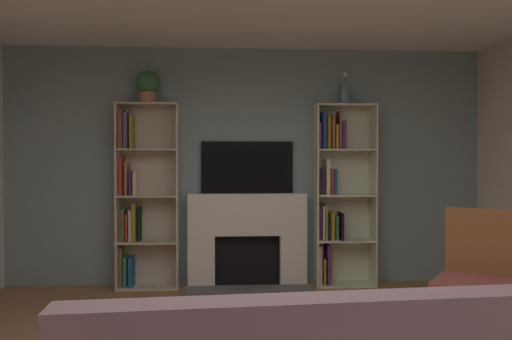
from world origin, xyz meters
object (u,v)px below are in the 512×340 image
at_px(bookshelf_right, 336,194).
at_px(armchair, 478,275).
at_px(tv, 247,167).
at_px(potted_plant, 148,86).
at_px(bookshelf_left, 141,196).
at_px(vase_with_flowers, 345,94).
at_px(fireplace, 247,237).

xyz_separation_m(bookshelf_right, armchair, (0.71, -1.83, -0.53)).
bearing_deg(tv, potted_plant, -173.91).
height_order(bookshelf_left, armchair, bookshelf_left).
bearing_deg(bookshelf_left, vase_with_flowers, -1.28).
bearing_deg(bookshelf_left, potted_plant, -30.52).
bearing_deg(fireplace, bookshelf_right, -0.10).
relative_size(vase_with_flowers, armchair, 0.36).
relative_size(bookshelf_left, bookshelf_right, 1.00).
distance_m(tv, bookshelf_right, 1.09).
relative_size(fireplace, potted_plant, 4.02).
height_order(tv, vase_with_flowers, vase_with_flowers).
bearing_deg(vase_with_flowers, armchair, -70.69).
relative_size(bookshelf_left, armchair, 2.01).
bearing_deg(vase_with_flowers, bookshelf_left, 178.72).
height_order(bookshelf_right, vase_with_flowers, vase_with_flowers).
bearing_deg(bookshelf_right, armchair, -68.71).
bearing_deg(potted_plant, bookshelf_right, 1.11).
xyz_separation_m(fireplace, vase_with_flowers, (1.12, -0.04, 1.65)).
height_order(fireplace, vase_with_flowers, vase_with_flowers).
relative_size(tv, potted_plant, 2.93).
distance_m(tv, potted_plant, 1.46).
bearing_deg(bookshelf_right, potted_plant, -178.89).
height_order(potted_plant, armchair, potted_plant).
bearing_deg(armchair, fireplace, 133.66).
bearing_deg(tv, bookshelf_right, -4.31).
distance_m(potted_plant, armchair, 3.82).
xyz_separation_m(potted_plant, vase_with_flowers, (2.25, -0.00, -0.07)).
bearing_deg(tv, bookshelf_left, -176.77).
bearing_deg(vase_with_flowers, potted_plant, 179.98).
bearing_deg(bookshelf_right, bookshelf_left, 179.75).
height_order(fireplace, bookshelf_right, bookshelf_right).
relative_size(tv, vase_with_flowers, 2.81).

